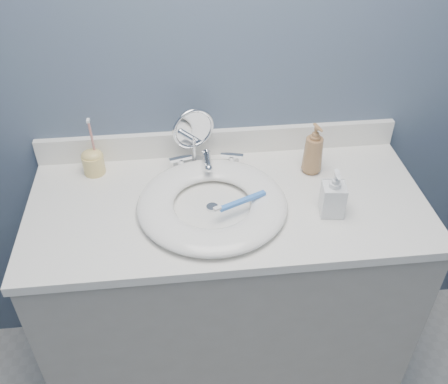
{
  "coord_description": "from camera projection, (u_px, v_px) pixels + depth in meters",
  "views": [
    {
      "loc": [
        -0.14,
        -0.19,
        1.86
      ],
      "look_at": [
        -0.01,
        0.94,
        0.94
      ],
      "focal_mm": 40.0,
      "sensor_mm": 36.0,
      "label": 1
    }
  ],
  "objects": [
    {
      "name": "back_wall",
      "position": [
        218.0,
        65.0,
        1.54
      ],
      "size": [
        2.2,
        0.02,
        2.4
      ],
      "primitive_type": "cube",
      "color": "slate",
      "rests_on": "ground"
    },
    {
      "name": "vanity_cabinet",
      "position": [
        227.0,
        297.0,
        1.81
      ],
      "size": [
        1.2,
        0.55,
        0.85
      ],
      "primitive_type": "cube",
      "color": "#A49F96",
      "rests_on": "ground"
    },
    {
      "name": "countertop",
      "position": [
        228.0,
        205.0,
        1.54
      ],
      "size": [
        1.22,
        0.57,
        0.03
      ],
      "primitive_type": "cube",
      "color": "white",
      "rests_on": "vanity_cabinet"
    },
    {
      "name": "backsplash",
      "position": [
        219.0,
        142.0,
        1.7
      ],
      "size": [
        1.22,
        0.02,
        0.09
      ],
      "primitive_type": "cube",
      "color": "white",
      "rests_on": "countertop"
    },
    {
      "name": "basin",
      "position": [
        212.0,
        203.0,
        1.49
      ],
      "size": [
        0.45,
        0.45,
        0.04
      ],
      "primitive_type": null,
      "color": "white",
      "rests_on": "countertop"
    },
    {
      "name": "drain",
      "position": [
        212.0,
        207.0,
        1.5
      ],
      "size": [
        0.04,
        0.04,
        0.01
      ],
      "primitive_type": "cylinder",
      "color": "silver",
      "rests_on": "countertop"
    },
    {
      "name": "faucet",
      "position": [
        207.0,
        163.0,
        1.64
      ],
      "size": [
        0.25,
        0.13,
        0.07
      ],
      "color": "silver",
      "rests_on": "countertop"
    },
    {
      "name": "makeup_mirror",
      "position": [
        194.0,
        135.0,
        1.61
      ],
      "size": [
        0.14,
        0.08,
        0.21
      ],
      "rotation": [
        0.0,
        0.0,
        0.34
      ],
      "color": "silver",
      "rests_on": "countertop"
    },
    {
      "name": "soap_bottle_amber",
      "position": [
        314.0,
        149.0,
        1.59
      ],
      "size": [
        0.08,
        0.08,
        0.17
      ],
      "primitive_type": "imported",
      "rotation": [
        0.0,
        0.0,
        0.26
      ],
      "color": "#996E45",
      "rests_on": "countertop"
    },
    {
      "name": "soap_bottle_clear",
      "position": [
        334.0,
        193.0,
        1.44
      ],
      "size": [
        0.08,
        0.08,
        0.15
      ],
      "primitive_type": "imported",
      "rotation": [
        0.0,
        0.0,
        -0.12
      ],
      "color": "silver",
      "rests_on": "countertop"
    },
    {
      "name": "toothbrush_holder",
      "position": [
        93.0,
        161.0,
        1.61
      ],
      "size": [
        0.07,
        0.07,
        0.2
      ],
      "rotation": [
        0.0,
        0.0,
        0.04
      ],
      "color": "#E9CC74",
      "rests_on": "countertop"
    },
    {
      "name": "toothbrush_lying",
      "position": [
        241.0,
        202.0,
        1.46
      ],
      "size": [
        0.16,
        0.08,
        0.02
      ],
      "rotation": [
        0.0,
        0.0,
        0.42
      ],
      "color": "#3E7FDE",
      "rests_on": "basin"
    }
  ]
}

